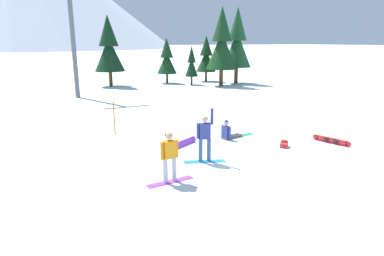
{
  "coord_description": "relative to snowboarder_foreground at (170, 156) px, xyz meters",
  "views": [
    {
      "loc": [
        -7.74,
        -8.58,
        4.44
      ],
      "look_at": [
        -1.78,
        3.21,
        1.0
      ],
      "focal_mm": 31.15,
      "sensor_mm": 36.0,
      "label": 1
    }
  ],
  "objects": [
    {
      "name": "trail_marker_pole",
      "position": [
        -0.15,
        6.52,
        -0.06
      ],
      "size": [
        0.06,
        0.06,
        1.65
      ],
      "primitive_type": "cylinder",
      "color": "orange",
      "rests_on": "ground_plane"
    },
    {
      "name": "ski_lift_tower",
      "position": [
        -0.05,
        19.02,
        5.04
      ],
      "size": [
        3.16,
        0.36,
        10.47
      ],
      "color": "#595B60",
      "rests_on": "ground_plane"
    },
    {
      "name": "backpack_red",
      "position": [
        5.89,
        1.2,
        -0.75
      ],
      "size": [
        0.55,
        0.55,
        0.29
      ],
      "color": "red",
      "rests_on": "ground_plane"
    },
    {
      "name": "pine_tree_slender",
      "position": [
        14.22,
        19.95,
        3.37
      ],
      "size": [
        3.09,
        3.09,
        7.8
      ],
      "color": "#472D19",
      "rests_on": "ground_plane"
    },
    {
      "name": "pine_tree_short",
      "position": [
        4.03,
        24.67,
        2.93
      ],
      "size": [
        2.97,
        2.97,
        7.0
      ],
      "color": "#472D19",
      "rests_on": "ground_plane"
    },
    {
      "name": "ground_plane",
      "position": [
        3.85,
        -0.71,
        -0.88
      ],
      "size": [
        800.0,
        800.0,
        0.0
      ],
      "primitive_type": "plane",
      "color": "silver"
    },
    {
      "name": "snowboarder_foreground",
      "position": [
        0.0,
        0.0,
        0.0
      ],
      "size": [
        1.62,
        0.39,
        1.69
      ],
      "color": "#993FD8",
      "rests_on": "ground_plane"
    },
    {
      "name": "backpack_black",
      "position": [
        0.99,
        2.65,
        -0.77
      ],
      "size": [
        0.39,
        0.54,
        0.26
      ],
      "color": "black",
      "rests_on": "ground_plane"
    },
    {
      "name": "loose_snowboard_far_spare",
      "position": [
        2.09,
        3.3,
        -0.74
      ],
      "size": [
        1.57,
        0.9,
        0.28
      ],
      "color": "#993FD8",
      "rests_on": "ground_plane"
    },
    {
      "name": "snowboarder_midground",
      "position": [
        1.92,
        1.15,
        0.1
      ],
      "size": [
        1.58,
        0.81,
        2.06
      ],
      "color": "#1E8CD8",
      "rests_on": "ground_plane"
    },
    {
      "name": "pine_tree_young",
      "position": [
        14.85,
        24.25,
        1.89
      ],
      "size": [
        2.23,
        2.23,
        5.09
      ],
      "color": "#472D19",
      "rests_on": "ground_plane"
    },
    {
      "name": "snowboarder_background",
      "position": [
        4.45,
        3.37,
        -0.57
      ],
      "size": [
        1.86,
        0.69,
        0.94
      ],
      "color": "#4C4C51",
      "rests_on": "ground_plane"
    },
    {
      "name": "pine_tree_broad",
      "position": [
        10.17,
        24.58,
        1.75
      ],
      "size": [
        2.13,
        2.13,
        4.83
      ],
      "color": "#472D19",
      "rests_on": "ground_plane"
    },
    {
      "name": "pine_tree_tall",
      "position": [
        16.84,
        21.1,
        3.46
      ],
      "size": [
        3.06,
        3.06,
        7.97
      ],
      "color": "#472D19",
      "rests_on": "ground_plane"
    },
    {
      "name": "loose_snowboard_near_left",
      "position": [
        8.12,
        0.63,
        -0.74
      ],
      "size": [
        0.59,
        1.73,
        0.28
      ],
      "color": "red",
      "rests_on": "ground_plane"
    },
    {
      "name": "pine_tree_twin",
      "position": [
        11.98,
        22.22,
        1.32
      ],
      "size": [
        1.35,
        1.35,
        4.06
      ],
      "color": "#472D19",
      "rests_on": "ground_plane"
    }
  ]
}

